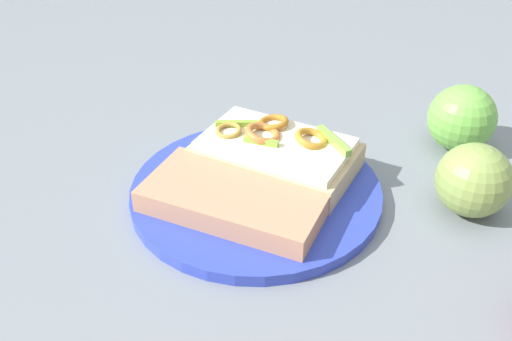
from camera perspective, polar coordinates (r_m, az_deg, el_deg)
ground_plane at (r=0.59m, az=-0.00°, el=-2.59°), size 2.00×2.00×0.00m
plate at (r=0.59m, az=-0.00°, el=-2.11°), size 0.26×0.26×0.01m
sandwich at (r=0.60m, az=1.88°, el=1.85°), size 0.11×0.17×0.05m
bread_slice_side at (r=0.55m, az=-2.06°, el=-2.93°), size 0.11×0.18×0.02m
apple_0 at (r=0.69m, az=20.17°, el=5.01°), size 0.09×0.09×0.08m
apple_2 at (r=0.59m, az=21.23°, el=-0.93°), size 0.08×0.08×0.07m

